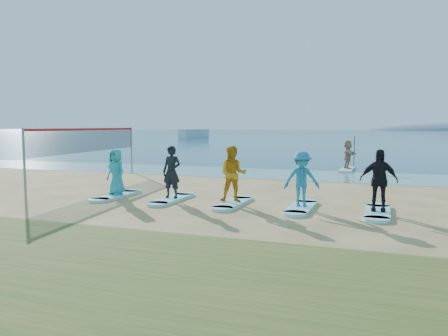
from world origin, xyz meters
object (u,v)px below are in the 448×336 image
(surfboard_1, at_px, (172,199))
(student_3, at_px, (302,179))
(student_1, at_px, (172,172))
(student_2, at_px, (233,174))
(paddleboard, at_px, (347,169))
(student_0, at_px, (116,172))
(surfboard_2, at_px, (233,203))
(student_4, at_px, (379,180))
(boat_offshore_a, at_px, (194,138))
(volleyball_net, at_px, (89,141))
(surfboard_0, at_px, (117,196))
(paddleboarder, at_px, (348,154))
(surfboard_3, at_px, (301,207))
(surfboard_4, at_px, (378,212))

(surfboard_1, distance_m, student_3, 4.56)
(student_1, distance_m, student_2, 2.24)
(student_1, bearing_deg, paddleboard, 69.76)
(student_0, bearing_deg, student_1, 16.41)
(surfboard_2, distance_m, student_4, 4.58)
(surfboard_2, height_order, student_4, student_4)
(student_1, bearing_deg, student_0, -179.21)
(boat_offshore_a, xyz_separation_m, student_1, (31.88, -72.91, 0.99))
(volleyball_net, bearing_deg, surfboard_0, -41.55)
(surfboard_2, bearing_deg, paddleboard, 78.25)
(volleyball_net, relative_size, surfboard_0, 4.09)
(paddleboarder, height_order, boat_offshore_a, paddleboarder)
(paddleboard, height_order, surfboard_0, paddleboard)
(boat_offshore_a, relative_size, surfboard_3, 3.15)
(boat_offshore_a, bearing_deg, student_0, -46.71)
(paddleboard, xyz_separation_m, surfboard_2, (-2.64, -12.69, -0.01))
(student_1, bearing_deg, volleyball_net, 152.46)
(surfboard_2, height_order, surfboard_4, same)
(student_0, xyz_separation_m, surfboard_4, (8.95, 0.00, -0.87))
(student_2, distance_m, student_4, 4.48)
(student_0, distance_m, surfboard_3, 6.77)
(boat_offshore_a, bearing_deg, surfboard_3, -42.33)
(student_1, bearing_deg, surfboard_3, 0.79)
(paddleboard, bearing_deg, surfboard_2, -100.01)
(student_1, distance_m, student_3, 4.48)
(paddleboard, bearing_deg, volleyball_net, -136.06)
(paddleboarder, bearing_deg, boat_offshore_a, 6.84)
(surfboard_1, relative_size, surfboard_3, 1.00)
(boat_offshore_a, xyz_separation_m, student_2, (34.12, -72.91, 1.00))
(student_2, bearing_deg, student_0, 164.64)
(surfboard_4, bearing_deg, student_2, 180.00)
(surfboard_1, xyz_separation_m, student_3, (4.48, 0.00, 0.89))
(student_4, bearing_deg, surfboard_1, -179.81)
(surfboard_0, distance_m, student_0, 0.87)
(surfboard_3, relative_size, student_3, 1.30)
(volleyball_net, bearing_deg, paddleboard, 42.20)
(paddleboarder, bearing_deg, paddleboard, -0.00)
(student_0, relative_size, student_2, 0.90)
(student_0, bearing_deg, paddleboard, 77.12)
(student_1, height_order, surfboard_3, student_1)
(student_0, xyz_separation_m, surfboard_3, (6.71, 0.00, -0.87))
(paddleboarder, bearing_deg, volleyball_net, 107.64)
(student_1, xyz_separation_m, student_4, (6.71, 0.00, 0.00))
(student_0, height_order, surfboard_1, student_0)
(volleyball_net, distance_m, surfboard_2, 8.73)
(boat_offshore_a, xyz_separation_m, student_3, (36.36, -72.91, 0.94))
(surfboard_0, distance_m, student_3, 6.77)
(paddleboarder, bearing_deg, surfboard_3, 153.62)
(student_1, xyz_separation_m, student_3, (4.48, 0.00, -0.05))
(boat_offshore_a, relative_size, surfboard_2, 3.15)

